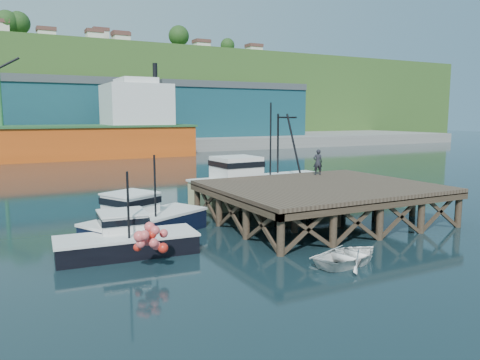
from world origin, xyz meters
TOP-DOWN VIEW (x-y plane):
  - ground at (0.00, 0.00)m, footprint 300.00×300.00m
  - wharf at (5.50, -0.19)m, footprint 12.00×10.00m
  - far_quay at (0.00, 70.00)m, footprint 160.00×40.00m
  - warehouse_mid at (0.00, 65.00)m, footprint 28.00×16.00m
  - warehouse_right at (30.00, 65.00)m, footprint 30.00×16.00m
  - cargo_ship at (-8.46, 48.00)m, footprint 55.50×10.00m
  - hillside at (0.00, 100.00)m, footprint 220.00×50.00m
  - boat_navy at (-4.51, 1.47)m, footprint 6.99×5.10m
  - boat_black at (-6.02, -1.21)m, footprint 6.17×5.17m
  - trawler at (5.37, 6.50)m, footprint 10.51×4.33m
  - dinghy at (1.70, -6.93)m, footprint 3.78×3.03m
  - dockworker at (7.93, 3.55)m, footprint 0.72×0.60m

SIDE VIEW (x-z plane):
  - ground at x=0.00m, z-range 0.00..0.00m
  - dinghy at x=1.70m, z-range 0.00..0.70m
  - boat_black at x=-6.02m, z-range -1.18..2.55m
  - boat_navy at x=-4.51m, z-range -1.24..2.90m
  - far_quay at x=0.00m, z-range 0.00..2.00m
  - trawler at x=5.37m, z-range -2.03..4.87m
  - wharf at x=5.50m, z-range 0.63..3.25m
  - dockworker at x=7.93m, z-range 2.12..3.82m
  - cargo_ship at x=-8.46m, z-range -3.56..10.19m
  - warehouse_mid at x=0.00m, z-range 2.00..11.00m
  - warehouse_right at x=30.00m, z-range 2.00..11.00m
  - hillside at x=0.00m, z-range 0.00..22.00m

